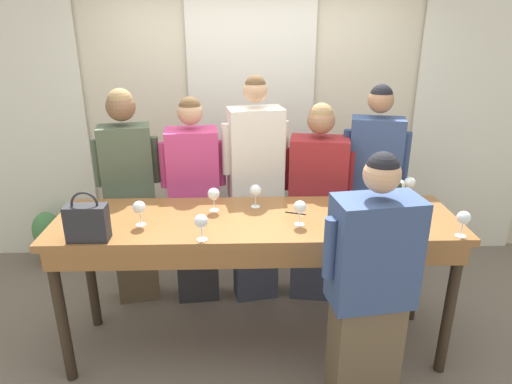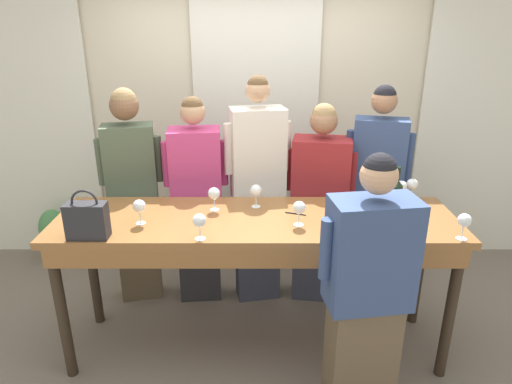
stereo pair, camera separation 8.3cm
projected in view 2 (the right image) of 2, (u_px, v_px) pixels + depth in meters
ground_plane at (256, 345)px, 3.33m from camera, size 18.00×18.00×0.00m
wall_back at (256, 113)px, 4.27m from camera, size 12.00×0.06×2.80m
curtain_panel_left at (31, 120)px, 4.23m from camera, size 1.14×0.03×2.69m
curtain_panel_center at (256, 120)px, 4.23m from camera, size 1.14×0.03×2.69m
curtain_panel_right at (481, 120)px, 4.23m from camera, size 1.14×0.03×2.69m
tasting_bar at (256, 235)px, 2.98m from camera, size 2.61×0.72×1.02m
wine_bottle at (395, 199)px, 2.93m from camera, size 0.08×0.08×0.34m
handbag at (87, 220)px, 2.65m from camera, size 0.24×0.11×0.30m
wine_glass_front_left at (412, 185)px, 3.20m from camera, size 0.08×0.08×0.16m
wine_glass_front_mid at (139, 207)px, 2.84m from camera, size 0.08×0.08×0.16m
wine_glass_front_right at (464, 221)px, 2.64m from camera, size 0.08×0.08×0.16m
wine_glass_center_left at (214, 194)px, 3.04m from camera, size 0.08×0.08×0.16m
wine_glass_center_mid at (401, 187)px, 3.16m from camera, size 0.08×0.08×0.16m
wine_glass_center_right at (256, 191)px, 3.09m from camera, size 0.08×0.08×0.16m
wine_glass_back_left at (199, 221)px, 2.63m from camera, size 0.08×0.08×0.16m
wine_glass_back_mid at (299, 208)px, 2.81m from camera, size 0.08×0.08×0.16m
pen at (296, 214)px, 3.01m from camera, size 0.13×0.05×0.01m
guest_olive_jacket at (133, 195)px, 3.61m from camera, size 0.50×0.30×1.76m
guest_pink_top at (197, 202)px, 3.64m from camera, size 0.51×0.31×1.70m
guest_cream_sweater at (258, 192)px, 3.61m from camera, size 0.52×0.31×1.85m
guest_striped_shirt at (319, 205)px, 3.65m from camera, size 0.56×0.34×1.65m
guest_navy_coat at (375, 195)px, 3.61m from camera, size 0.51×0.30×1.78m
host_pouring at (367, 296)px, 2.48m from camera, size 0.56×0.32×1.63m
potted_plant at (54, 234)px, 4.37m from camera, size 0.26×0.26×0.54m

